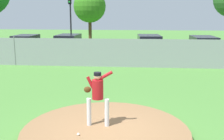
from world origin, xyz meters
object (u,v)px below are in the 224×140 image
(parked_car_navy, at_px, (149,46))
(traffic_cone_orange, at_px, (120,53))
(baseball, at_px, (78,134))
(traffic_light_near, at_px, (70,12))
(parked_car_slate, at_px, (68,46))
(parked_car_teal, at_px, (203,47))
(pitcher_youth, at_px, (97,93))
(parked_car_white, at_px, (26,46))

(parked_car_navy, distance_m, traffic_cone_orange, 2.32)
(baseball, relative_size, traffic_light_near, 0.01)
(parked_car_slate, xyz_separation_m, traffic_cone_orange, (4.06, 0.17, -0.55))
(traffic_light_near, bearing_deg, parked_car_teal, -18.64)
(pitcher_youth, height_order, traffic_light_near, traffic_light_near)
(parked_car_teal, distance_m, traffic_light_near, 12.19)
(parked_car_slate, height_order, parked_car_white, parked_car_slate)
(parked_car_teal, relative_size, parked_car_white, 1.18)
(baseball, relative_size, parked_car_white, 0.02)
(parked_car_white, bearing_deg, pitcher_youth, -60.86)
(pitcher_youth, xyz_separation_m, parked_car_white, (-7.81, 14.01, -0.44))
(parked_car_white, xyz_separation_m, parked_car_navy, (9.85, 0.08, 0.04))
(parked_car_slate, distance_m, traffic_cone_orange, 4.10)
(parked_car_slate, bearing_deg, parked_car_navy, 2.89)
(parked_car_white, bearing_deg, traffic_cone_orange, -0.48)
(parked_car_teal, relative_size, traffic_cone_orange, 8.78)
(pitcher_youth, distance_m, parked_car_teal, 15.55)
(baseball, bearing_deg, traffic_light_near, 103.98)
(pitcher_youth, xyz_separation_m, baseball, (-0.42, -0.71, -0.94))
(traffic_cone_orange, bearing_deg, parked_car_teal, 2.79)
(baseball, distance_m, parked_car_navy, 15.01)
(parked_car_white, distance_m, parked_car_navy, 9.85)
(pitcher_youth, bearing_deg, traffic_light_near, 105.74)
(baseball, distance_m, parked_car_slate, 14.99)
(parked_car_slate, bearing_deg, traffic_light_near, 100.79)
(parked_car_white, bearing_deg, parked_car_navy, 0.47)
(parked_car_slate, xyz_separation_m, parked_car_teal, (10.46, 0.48, -0.03))
(pitcher_youth, xyz_separation_m, traffic_cone_orange, (-0.21, 13.95, -0.95))
(parked_car_navy, height_order, traffic_cone_orange, parked_car_navy)
(parked_car_slate, distance_m, parked_car_navy, 6.31)
(parked_car_teal, distance_m, parked_car_navy, 4.15)
(baseball, distance_m, traffic_light_near, 19.59)
(pitcher_youth, relative_size, parked_car_slate, 0.37)
(baseball, bearing_deg, parked_car_slate, 104.91)
(parked_car_white, height_order, traffic_light_near, traffic_light_near)
(parked_car_teal, relative_size, parked_car_navy, 1.05)
(parked_car_white, bearing_deg, parked_car_slate, -3.82)
(parked_car_navy, bearing_deg, pitcher_youth, -98.21)
(pitcher_youth, height_order, parked_car_teal, pitcher_youth)
(pitcher_youth, distance_m, baseball, 1.24)
(traffic_cone_orange, bearing_deg, pitcher_youth, -89.12)
(parked_car_teal, xyz_separation_m, traffic_cone_orange, (-6.40, -0.31, -0.52))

